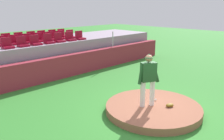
{
  "coord_description": "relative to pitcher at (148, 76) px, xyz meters",
  "views": [
    {
      "loc": [
        -6.51,
        -4.3,
        3.62
      ],
      "look_at": [
        0.0,
        2.03,
        1.15
      ],
      "focal_mm": 37.75,
      "sensor_mm": 36.0,
      "label": 1
    }
  ],
  "objects": [
    {
      "name": "stadium_chair_5",
      "position": [
        1.6,
        6.6,
        0.55
      ],
      "size": [
        0.48,
        0.44,
        0.5
      ],
      "rotation": [
        0.0,
        0.0,
        3.14
      ],
      "color": "maroon",
      "rests_on": "bleacher_platform"
    },
    {
      "name": "stadium_chair_10",
      "position": [
        0.17,
        7.49,
        0.55
      ],
      "size": [
        0.48,
        0.44,
        0.5
      ],
      "rotation": [
        0.0,
        0.0,
        3.14
      ],
      "color": "maroon",
      "rests_on": "bleacher_platform"
    },
    {
      "name": "bleacher_platform",
      "position": [
        0.18,
        7.76,
        -0.47
      ],
      "size": [
        16.23,
        3.38,
        1.72
      ],
      "primitive_type": "cube",
      "color": "#99889A",
      "rests_on": "ground_plane"
    },
    {
      "name": "stadium_chair_12",
      "position": [
        1.59,
        7.5,
        0.55
      ],
      "size": [
        0.48,
        0.44,
        0.5
      ],
      "rotation": [
        0.0,
        0.0,
        3.14
      ],
      "color": "maroon",
      "rests_on": "bleacher_platform"
    },
    {
      "name": "stadium_chair_9",
      "position": [
        -0.5,
        7.49,
        0.55
      ],
      "size": [
        0.48,
        0.44,
        0.5
      ],
      "rotation": [
        0.0,
        0.0,
        3.14
      ],
      "color": "maroon",
      "rests_on": "bleacher_platform"
    },
    {
      "name": "fence_post_right",
      "position": [
        4.11,
        5.65,
        0.31
      ],
      "size": [
        0.06,
        0.06,
        0.96
      ],
      "primitive_type": "cylinder",
      "color": "silver",
      "rests_on": "brick_barrier"
    },
    {
      "name": "brick_barrier",
      "position": [
        0.18,
        5.65,
        -0.75
      ],
      "size": [
        16.68,
        0.4,
        1.15
      ],
      "primitive_type": "cube",
      "color": "maroon",
      "rests_on": "ground_plane"
    },
    {
      "name": "stadium_chair_0",
      "position": [
        -1.95,
        6.62,
        0.55
      ],
      "size": [
        0.48,
        0.44,
        0.5
      ],
      "rotation": [
        0.0,
        0.0,
        3.14
      ],
      "color": "maroon",
      "rests_on": "bleacher_platform"
    },
    {
      "name": "stadium_chair_6",
      "position": [
        2.29,
        6.57,
        0.55
      ],
      "size": [
        0.48,
        0.44,
        0.5
      ],
      "rotation": [
        0.0,
        0.0,
        3.14
      ],
      "color": "maroon",
      "rests_on": "bleacher_platform"
    },
    {
      "name": "pitcher",
      "position": [
        0.0,
        0.0,
        0.0
      ],
      "size": [
        0.78,
        0.48,
        1.85
      ],
      "rotation": [
        0.0,
        0.0,
        -0.47
      ],
      "color": "silver",
      "rests_on": "pitchers_mound"
    },
    {
      "name": "stadium_chair_3",
      "position": [
        0.2,
        6.59,
        0.55
      ],
      "size": [
        0.48,
        0.44,
        0.5
      ],
      "rotation": [
        0.0,
        0.0,
        3.14
      ],
      "color": "maroon",
      "rests_on": "bleacher_platform"
    },
    {
      "name": "stadium_chair_1",
      "position": [
        -1.21,
        6.62,
        0.55
      ],
      "size": [
        0.48,
        0.44,
        0.5
      ],
      "rotation": [
        0.0,
        0.0,
        3.14
      ],
      "color": "maroon",
      "rests_on": "bleacher_platform"
    },
    {
      "name": "ground_plane",
      "position": [
        0.18,
        -0.14,
        -1.32
      ],
      "size": [
        60.0,
        60.0,
        0.0
      ],
      "primitive_type": "plane",
      "color": "#34852F"
    },
    {
      "name": "stadium_chair_2",
      "position": [
        -0.54,
        6.6,
        0.55
      ],
      "size": [
        0.48,
        0.44,
        0.5
      ],
      "rotation": [
        0.0,
        0.0,
        3.14
      ],
      "color": "maroon",
      "rests_on": "bleacher_platform"
    },
    {
      "name": "stadium_chair_11",
      "position": [
        0.87,
        7.52,
        0.55
      ],
      "size": [
        0.48,
        0.44,
        0.5
      ],
      "rotation": [
        0.0,
        0.0,
        3.14
      ],
      "color": "maroon",
      "rests_on": "bleacher_platform"
    },
    {
      "name": "stadium_chair_16",
      "position": [
        -0.54,
        8.38,
        0.55
      ],
      "size": [
        0.48,
        0.44,
        0.5
      ],
      "rotation": [
        0.0,
        0.0,
        3.14
      ],
      "color": "maroon",
      "rests_on": "bleacher_platform"
    },
    {
      "name": "stadium_chair_15",
      "position": [
        -1.25,
        8.37,
        0.55
      ],
      "size": [
        0.48,
        0.44,
        0.5
      ],
      "rotation": [
        0.0,
        0.0,
        3.14
      ],
      "color": "maroon",
      "rests_on": "bleacher_platform"
    },
    {
      "name": "baseball",
      "position": [
        0.58,
        0.04,
        -1.04
      ],
      "size": [
        0.07,
        0.07,
        0.07
      ],
      "primitive_type": "sphere",
      "color": "white",
      "rests_on": "pitchers_mound"
    },
    {
      "name": "stadium_chair_4",
      "position": [
        0.85,
        6.59,
        0.55
      ],
      "size": [
        0.48,
        0.44,
        0.5
      ],
      "rotation": [
        0.0,
        0.0,
        3.14
      ],
      "color": "maroon",
      "rests_on": "bleacher_platform"
    },
    {
      "name": "fielding_glove",
      "position": [
        0.47,
        -0.62,
        -1.02
      ],
      "size": [
        0.34,
        0.28,
        0.11
      ],
      "primitive_type": "ellipsoid",
      "rotation": [
        0.0,
        0.0,
        5.99
      ],
      "color": "brown",
      "rests_on": "pitchers_mound"
    },
    {
      "name": "pitchers_mound",
      "position": [
        0.18,
        -0.14,
        -1.2
      ],
      "size": [
        3.34,
        3.34,
        0.25
      ],
      "primitive_type": "cylinder",
      "color": "#9C5C44",
      "rests_on": "ground_plane"
    },
    {
      "name": "stadium_chair_8",
      "position": [
        -1.19,
        7.47,
        0.55
      ],
      "size": [
        0.48,
        0.44,
        0.5
      ],
      "rotation": [
        0.0,
        0.0,
        3.14
      ],
      "color": "maroon",
      "rests_on": "bleacher_platform"
    },
    {
      "name": "stadium_chair_13",
      "position": [
        2.3,
        7.5,
        0.55
      ],
      "size": [
        0.48,
        0.44,
        0.5
      ],
      "rotation": [
        0.0,
        0.0,
        3.14
      ],
      "color": "maroon",
      "rests_on": "bleacher_platform"
    },
    {
      "name": "stadium_chair_7",
      "position": [
        -1.94,
        7.49,
        0.55
      ],
      "size": [
        0.48,
        0.44,
        0.5
      ],
      "rotation": [
        0.0,
        0.0,
        3.14
      ],
      "color": "maroon",
      "rests_on": "bleacher_platform"
    },
    {
      "name": "stadium_chair_19",
      "position": [
        1.6,
        8.37,
        0.55
      ],
      "size": [
        0.48,
        0.44,
        0.5
      ],
      "rotation": [
        0.0,
        0.0,
        3.14
      ],
      "color": "maroon",
      "rests_on": "bleacher_platform"
    },
    {
      "name": "stadium_chair_18",
      "position": [
        0.87,
        8.38,
        0.55
      ],
      "size": [
        0.48,
        0.44,
        0.5
      ],
      "rotation": [
        0.0,
        0.0,
        3.14
      ],
      "color": "maroon",
      "rests_on": "bleacher_platform"
    },
    {
      "name": "stadium_chair_20",
      "position": [
        2.26,
        8.37,
        0.55
      ],
      "size": [
        0.48,
        0.44,
        0.5
      ],
      "rotation": [
        0.0,
        0.0,
        3.14
      ],
      "color": "maroon",
      "rests_on": "bleacher_platform"
    },
    {
      "name": "stadium_chair_17",
      "position": [
        0.2,
        8.37,
        0.55
      ],
      "size": [
        0.48,
        0.44,
        0.5
      ],
      "rotation": [
        0.0,
        0.0,
        3.14
      ],
      "color": "maroon",
      "rests_on": "bleacher_platform"
    }
  ]
}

